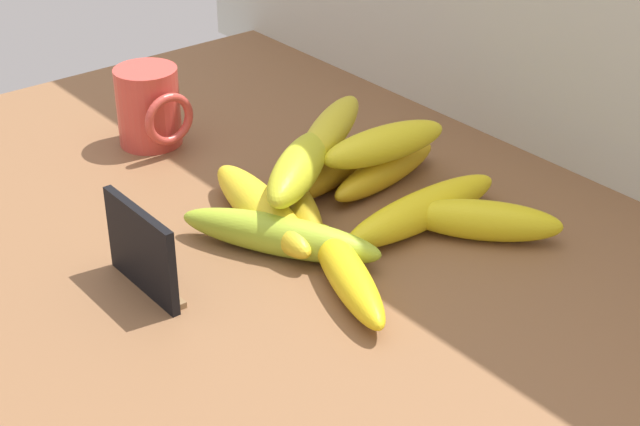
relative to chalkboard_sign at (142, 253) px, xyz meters
The scene contains 14 objects.
counter_top 12.70cm from the chalkboard_sign, 76.31° to the left, with size 110.00×76.00×3.00cm, color brown.
chalkboard_sign is the anchor object (origin of this frame).
coffee_mug 31.09cm from the chalkboard_sign, 148.43° to the left, with size 8.90×7.40×9.31cm.
banana_0 18.47cm from the chalkboard_sign, 50.66° to the left, with size 17.62×3.54×3.54cm, color yellow.
banana_1 18.47cm from the chalkboard_sign, 93.07° to the left, with size 16.52×3.56×3.56cm, color #AD8F1C.
banana_2 28.49cm from the chalkboard_sign, 101.04° to the left, with size 18.87×3.95×3.95cm, color #BA8B17.
banana_3 30.76cm from the chalkboard_sign, 92.60° to the left, with size 16.65×3.45×3.45cm, color gold.
banana_4 33.32cm from the chalkboard_sign, 66.85° to the left, with size 15.46×4.04×4.04cm, color yellow.
banana_5 15.05cm from the chalkboard_sign, 98.94° to the left, with size 19.92×4.26×4.26cm, color yellow.
banana_6 28.55cm from the chalkboard_sign, 74.03° to the left, with size 20.39×4.03×4.03cm, color yellow.
banana_7 13.71cm from the chalkboard_sign, 77.23° to the left, with size 20.63×3.96×3.96cm, color #A0BC2D.
banana_8 29.85cm from the chalkboard_sign, 91.39° to the left, with size 15.40×3.96×3.96cm, color yellow.
banana_9 19.05cm from the chalkboard_sign, 94.69° to the left, with size 15.53×4.32×4.32cm, color gold.
banana_10 27.99cm from the chalkboard_sign, 103.51° to the left, with size 17.28×3.76×3.76cm, color gold.
Camera 1 is at (65.12, -45.36, 53.12)cm, focal length 54.89 mm.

